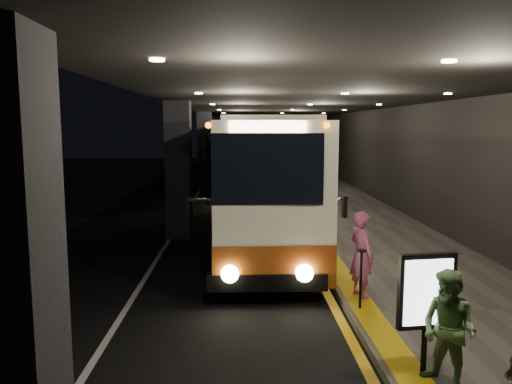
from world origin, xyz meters
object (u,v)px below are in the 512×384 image
object	(u,v)px
coach_second	(247,155)
passenger_waiting_green	(449,330)
passenger_boarding	(361,254)
stanchion_post	(361,280)
coach_third	(247,149)
info_sign	(427,294)
coach_main	(257,185)

from	to	relation	value
coach_second	passenger_waiting_green	xyz separation A→B (m)	(2.32, -24.91, -0.85)
coach_second	passenger_boarding	xyz separation A→B (m)	(2.04, -21.32, -0.77)
passenger_waiting_green	stanchion_post	bearing A→B (deg)	154.60
coach_third	passenger_boarding	bearing A→B (deg)	-90.55
coach_second	passenger_boarding	distance (m)	21.43
passenger_waiting_green	stanchion_post	xyz separation A→B (m)	(-0.46, 2.90, -0.23)
coach_second	stanchion_post	size ratio (longest dim) A/B	10.55
info_sign	passenger_boarding	bearing A→B (deg)	84.33
coach_main	stanchion_post	bearing A→B (deg)	-75.94
passenger_boarding	stanchion_post	size ratio (longest dim) A/B	1.56
coach_main	coach_second	distance (m)	15.70
passenger_waiting_green	info_sign	world-z (taller)	info_sign
coach_main	coach_second	xyz separation A→B (m)	(-0.12, 15.70, 0.02)
coach_second	coach_third	xyz separation A→B (m)	(0.16, 10.59, -0.09)
coach_third	passenger_waiting_green	bearing A→B (deg)	-90.43
coach_second	stanchion_post	bearing A→B (deg)	-85.94
coach_main	coach_third	xyz separation A→B (m)	(0.04, 26.29, -0.07)
coach_second	info_sign	distance (m)	24.64
info_sign	stanchion_post	world-z (taller)	info_sign
passenger_waiting_green	coach_second	bearing A→B (deg)	150.98
coach_main	passenger_boarding	size ratio (longest dim) A/B	6.79
coach_second	coach_main	bearing A→B (deg)	-90.35
passenger_boarding	info_sign	world-z (taller)	passenger_boarding
coach_main	passenger_waiting_green	size ratio (longest dim) A/B	7.50
passenger_waiting_green	passenger_boarding	bearing A→B (deg)	150.18
info_sign	stanchion_post	size ratio (longest dim) A/B	1.53
passenger_boarding	coach_third	bearing A→B (deg)	-20.64
coach_third	info_sign	bearing A→B (deg)	-90.68
info_sign	passenger_waiting_green	bearing A→B (deg)	-71.91
coach_main	info_sign	bearing A→B (deg)	-78.51
coach_main	info_sign	distance (m)	9.08
coach_main	passenger_waiting_green	xyz separation A→B (m)	(2.20, -9.20, -0.83)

